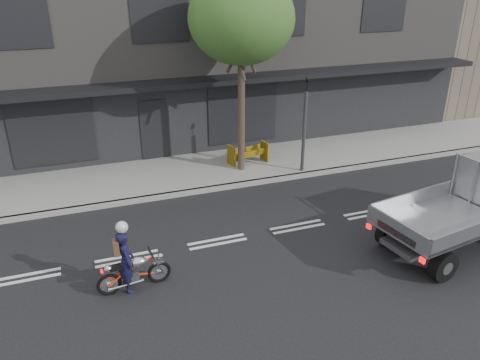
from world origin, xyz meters
name	(u,v)px	position (x,y,z in m)	size (l,w,h in m)	color
ground	(217,242)	(0.00, 0.00, 0.00)	(80.00, 80.00, 0.00)	black
sidewalk	(178,174)	(0.00, 4.70, 0.07)	(32.00, 3.20, 0.15)	gray
kerb	(189,192)	(0.00, 3.10, 0.07)	(32.00, 0.20, 0.15)	gray
building_main	(140,36)	(0.00, 11.30, 4.00)	(26.00, 10.00, 8.00)	slate
street_tree	(241,19)	(2.20, 4.20, 5.28)	(3.40, 3.40, 6.74)	#382B21
traffic_light_pole	(304,130)	(4.20, 3.35, 1.65)	(0.12, 0.12, 3.50)	#2D2D30
motorcycle	(134,271)	(-2.37, -1.26, 0.45)	(1.72, 0.50, 0.88)	black
rider	(126,261)	(-2.52, -1.26, 0.76)	(0.56, 0.36, 1.52)	black
construction_barrier	(250,155)	(2.63, 4.45, 0.54)	(1.40, 0.56, 0.79)	#F1B40C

